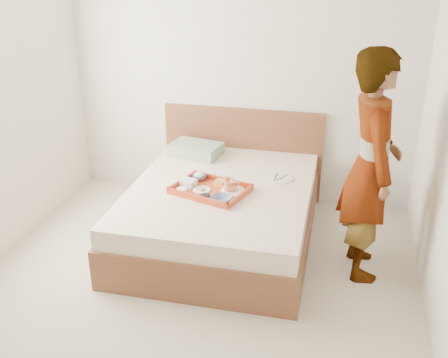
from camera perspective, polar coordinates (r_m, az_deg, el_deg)
ground at (r=4.07m, az=-4.17°, el=-13.43°), size 3.50×4.00×0.01m
wall_back at (r=5.29m, az=1.82°, el=11.36°), size 3.50×0.01×2.60m
bed at (r=4.73m, az=-0.32°, el=-3.71°), size 1.65×2.00×0.53m
headboard at (r=5.50m, az=2.02°, el=2.87°), size 1.65×0.06×0.95m
pillow at (r=5.28m, az=-3.07°, el=3.22°), size 0.54×0.42×0.12m
tray at (r=4.50m, az=-1.48°, el=-1.08°), size 0.71×0.60×0.06m
prawn_plate at (r=4.47m, az=0.95°, el=-1.33°), size 0.26×0.26×0.01m
navy_bowl_big at (r=4.30m, az=-0.27°, el=-2.21°), size 0.22×0.22×0.04m
sauce_dish at (r=4.35m, az=-2.04°, el=-1.94°), size 0.11×0.11×0.03m
meat_plate at (r=4.50m, az=-2.44°, el=-1.19°), size 0.19×0.19×0.01m
bread_plate at (r=4.60m, az=-0.34°, el=-0.57°), size 0.19×0.19×0.01m
salad_bowl at (r=4.70m, az=-2.71°, el=0.19°), size 0.17×0.17×0.04m
plastic_tub at (r=4.59m, az=-3.88°, el=-0.38°), size 0.15×0.14×0.06m
cheese_round at (r=4.48m, az=-4.59°, el=-1.20°), size 0.11×0.11×0.03m
dinner_plate at (r=4.78m, az=5.98°, el=0.11°), size 0.32×0.32×0.01m
person at (r=4.18m, az=15.64°, el=1.29°), size 0.54×0.73×1.83m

